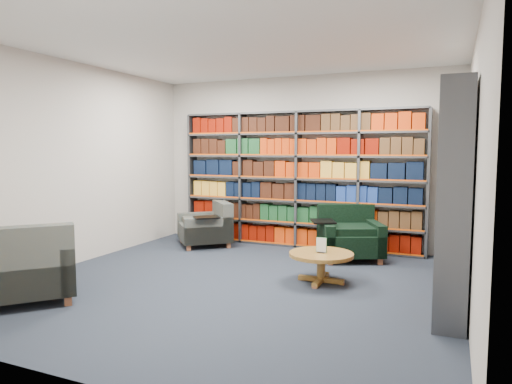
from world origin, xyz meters
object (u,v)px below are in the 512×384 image
at_px(chair_teal_left, 209,228).
at_px(chair_teal_front, 26,270).
at_px(coffee_table, 321,259).
at_px(chair_green_right, 348,237).

distance_m(chair_teal_left, chair_teal_front, 3.30).
bearing_deg(coffee_table, chair_green_right, 88.80).
relative_size(chair_green_right, chair_teal_front, 0.87).
height_order(chair_teal_front, coffee_table, chair_teal_front).
bearing_deg(coffee_table, chair_teal_left, 149.22).
bearing_deg(chair_green_right, chair_teal_front, -128.91).
bearing_deg(chair_teal_left, coffee_table, -30.78).
bearing_deg(chair_teal_left, chair_green_right, 0.88).
xyz_separation_m(chair_teal_left, chair_green_right, (2.33, 0.04, 0.02)).
relative_size(chair_teal_front, coffee_table, 1.70).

